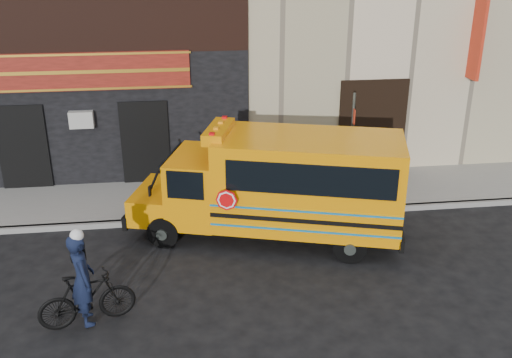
{
  "coord_description": "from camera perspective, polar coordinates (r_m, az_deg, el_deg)",
  "views": [
    {
      "loc": [
        -1.96,
        -11.51,
        7.0
      ],
      "look_at": [
        -0.23,
        1.85,
        1.49
      ],
      "focal_mm": 40.0,
      "sensor_mm": 36.0,
      "label": 1
    }
  ],
  "objects": [
    {
      "name": "bicycle",
      "position": [
        11.93,
        -16.56,
        -11.41
      ],
      "size": [
        1.97,
        0.99,
        1.14
      ],
      "primitive_type": "imported",
      "rotation": [
        0.0,
        0.0,
        1.82
      ],
      "color": "black",
      "rests_on": "ground"
    },
    {
      "name": "sidewalk",
      "position": [
        17.19,
        -0.2,
        -1.51
      ],
      "size": [
        40.0,
        3.0,
        0.15
      ],
      "primitive_type": "cube",
      "color": "gray",
      "rests_on": "ground"
    },
    {
      "name": "cyclist",
      "position": [
        11.74,
        -16.93,
        -9.76
      ],
      "size": [
        0.67,
        0.82,
        1.94
      ],
      "primitive_type": "imported",
      "rotation": [
        0.0,
        0.0,
        1.91
      ],
      "color": "black",
      "rests_on": "ground"
    },
    {
      "name": "curb",
      "position": [
        15.84,
        0.48,
        -3.68
      ],
      "size": [
        40.0,
        0.2,
        0.15
      ],
      "primitive_type": "cube",
      "color": "gray",
      "rests_on": "ground"
    },
    {
      "name": "ground",
      "position": [
        13.61,
        1.99,
        -8.71
      ],
      "size": [
        120.0,
        120.0,
        0.0
      ],
      "primitive_type": "plane",
      "color": "black",
      "rests_on": "ground"
    },
    {
      "name": "school_bus",
      "position": [
        14.24,
        2.58,
        -0.45
      ],
      "size": [
        7.22,
        4.02,
        2.92
      ],
      "color": "black",
      "rests_on": "ground"
    },
    {
      "name": "sign_pole",
      "position": [
        16.11,
        9.5,
        3.25
      ],
      "size": [
        0.07,
        0.29,
        3.35
      ],
      "color": "#414944",
      "rests_on": "ground"
    }
  ]
}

